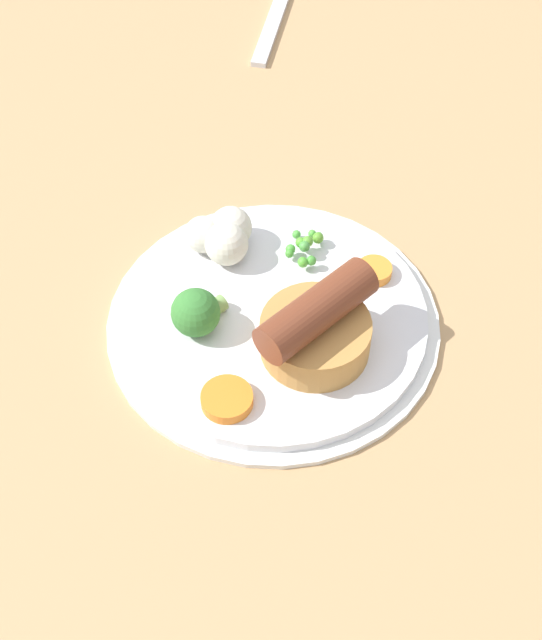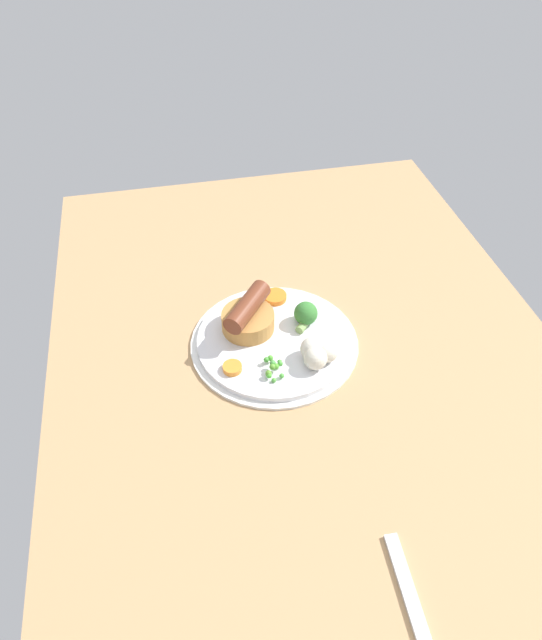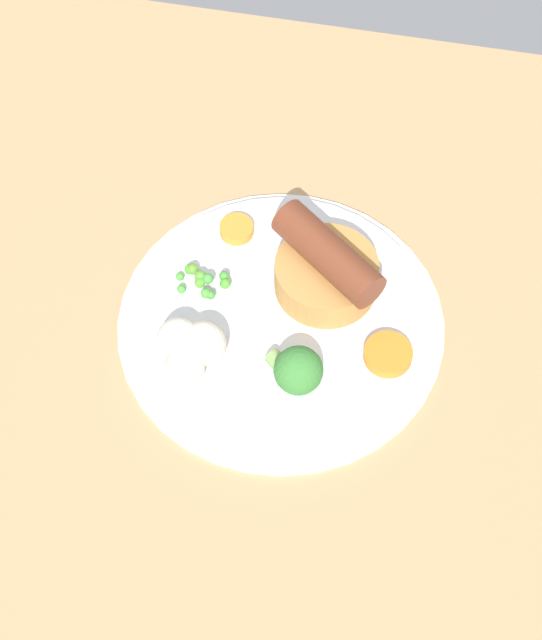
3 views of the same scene
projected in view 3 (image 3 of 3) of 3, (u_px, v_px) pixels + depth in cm
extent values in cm
cube|color=tan|center=(238.00, 378.00, 86.78)|extent=(110.00, 80.00, 3.00)
cylinder|color=silver|center=(281.00, 324.00, 87.44)|extent=(26.73, 26.73, 0.50)
cylinder|color=silver|center=(281.00, 321.00, 87.06)|extent=(24.59, 24.59, 1.40)
cylinder|color=#BC8442|center=(326.00, 276.00, 86.76)|extent=(8.46, 8.46, 3.02)
cylinder|color=#33190C|center=(327.00, 266.00, 85.60)|extent=(6.76, 6.76, 0.30)
cylinder|color=brown|center=(328.00, 253.00, 84.13)|extent=(9.85, 8.66, 3.17)
sphere|color=#439534|center=(224.00, 276.00, 87.42)|extent=(0.83, 0.83, 0.83)
sphere|color=green|center=(190.00, 269.00, 87.99)|extent=(0.86, 0.86, 0.86)
sphere|color=#48963F|center=(208.00, 279.00, 86.85)|extent=(0.92, 0.92, 0.92)
sphere|color=#50A22E|center=(200.00, 283.00, 86.89)|extent=(0.89, 0.89, 0.89)
sphere|color=green|center=(181.00, 289.00, 87.26)|extent=(0.74, 0.74, 0.74)
sphere|color=green|center=(225.00, 283.00, 87.09)|extent=(0.90, 0.90, 0.90)
sphere|color=#439332|center=(211.00, 295.00, 86.65)|extent=(0.73, 0.73, 0.73)
sphere|color=green|center=(206.00, 293.00, 86.63)|extent=(0.84, 0.84, 0.84)
sphere|color=#55952C|center=(193.00, 269.00, 87.85)|extent=(0.96, 0.96, 0.96)
sphere|color=#559931|center=(200.00, 276.00, 87.08)|extent=(0.95, 0.95, 0.95)
sphere|color=#4C9E38|center=(180.00, 276.00, 88.11)|extent=(0.70, 0.70, 0.70)
sphere|color=#387A33|center=(298.00, 370.00, 81.64)|extent=(3.86, 3.86, 3.86)
cylinder|color=#7A9E56|center=(280.00, 359.00, 83.60)|extent=(2.44, 2.36, 1.35)
sphere|color=beige|center=(203.00, 348.00, 82.80)|extent=(3.63, 3.63, 3.63)
sphere|color=beige|center=(178.00, 344.00, 83.03)|extent=(3.56, 3.56, 3.56)
sphere|color=beige|center=(185.00, 367.00, 82.22)|extent=(3.15, 3.15, 3.15)
cylinder|color=orange|center=(388.00, 354.00, 84.07)|extent=(4.00, 4.00, 0.94)
cylinder|color=orange|center=(237.00, 229.00, 90.54)|extent=(3.82, 3.82, 0.91)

